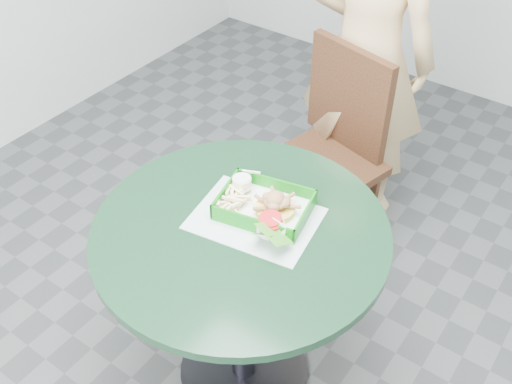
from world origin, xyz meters
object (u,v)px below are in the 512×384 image
Objects in this scene: dining_chair at (333,142)px; sauce_ramekin at (248,184)px; crab_sandwich at (274,210)px; food_basket at (264,212)px; diner_person at (368,39)px; cafe_table at (242,270)px.

dining_chair reaches higher than sauce_ramekin.
crab_sandwich is 0.15m from sauce_ramekin.
food_basket is at bearing 177.12° from crab_sandwich.
dining_chair is at bearing 104.89° from crab_sandwich.
sauce_ramekin is at bearing 89.17° from diner_person.
food_basket is at bearing -27.51° from sauce_ramekin.
food_basket is 0.05m from crab_sandwich.
crab_sandwich reaches higher than food_basket.
diner_person reaches higher than cafe_table.
cafe_table is at bearing -65.73° from dining_chair.
food_basket is 0.12m from sauce_ramekin.
sauce_ramekin is at bearing 118.44° from cafe_table.
dining_chair is 3.36× the size of food_basket.
cafe_table is 3.32× the size of food_basket.
diner_person is at bearing 102.13° from crab_sandwich.
food_basket is at bearing 80.47° from cafe_table.
sauce_ramekin is (0.08, -0.96, -0.09)m from diner_person.
cafe_table is 0.86m from dining_chair.
crab_sandwich is (0.04, -0.00, 0.03)m from food_basket.
diner_person is 0.97m from sauce_ramekin.
cafe_table is at bearing -118.22° from crab_sandwich.
food_basket reaches higher than cafe_table.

